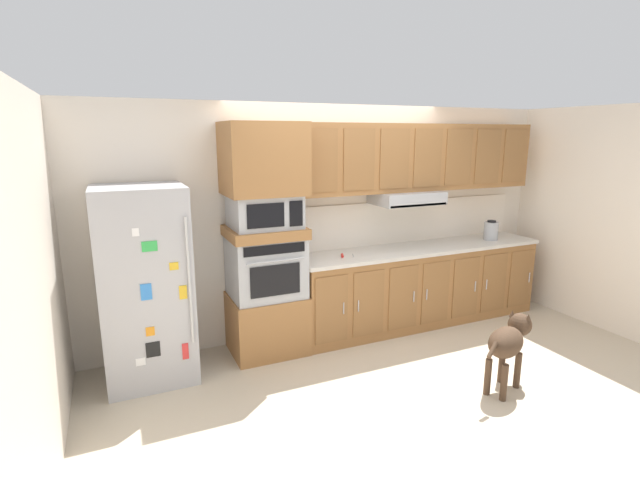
# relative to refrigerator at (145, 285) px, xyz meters

# --- Properties ---
(ground_plane) EXTENTS (9.60, 9.60, 0.00)m
(ground_plane) POSITION_rel_refrigerator_xyz_m (2.07, -0.68, -0.88)
(ground_plane) COLOR beige
(back_kitchen_wall) EXTENTS (6.20, 0.12, 2.50)m
(back_kitchen_wall) POSITION_rel_refrigerator_xyz_m (2.07, 0.43, 0.37)
(back_kitchen_wall) COLOR silver
(back_kitchen_wall) RESTS_ON ground
(side_panel_left) EXTENTS (0.12, 7.10, 2.50)m
(side_panel_left) POSITION_rel_refrigerator_xyz_m (-0.73, -0.68, 0.37)
(side_panel_left) COLOR silver
(side_panel_left) RESTS_ON ground
(side_panel_right) EXTENTS (0.12, 7.10, 2.50)m
(side_panel_right) POSITION_rel_refrigerator_xyz_m (4.87, -0.68, 0.37)
(side_panel_right) COLOR white
(side_panel_right) RESTS_ON ground
(refrigerator) EXTENTS (0.76, 0.73, 1.76)m
(refrigerator) POSITION_rel_refrigerator_xyz_m (0.00, 0.00, 0.00)
(refrigerator) COLOR #ADADB2
(refrigerator) RESTS_ON ground
(oven_base_cabinet) EXTENTS (0.74, 0.62, 0.60)m
(oven_base_cabinet) POSITION_rel_refrigerator_xyz_m (1.14, 0.07, -0.58)
(oven_base_cabinet) COLOR #996638
(oven_base_cabinet) RESTS_ON ground
(built_in_oven) EXTENTS (0.70, 0.62, 0.60)m
(built_in_oven) POSITION_rel_refrigerator_xyz_m (1.14, 0.07, 0.02)
(built_in_oven) COLOR #A8AAAF
(built_in_oven) RESTS_ON oven_base_cabinet
(appliance_mid_shelf) EXTENTS (0.74, 0.62, 0.10)m
(appliance_mid_shelf) POSITION_rel_refrigerator_xyz_m (1.14, 0.07, 0.37)
(appliance_mid_shelf) COLOR #996638
(appliance_mid_shelf) RESTS_ON built_in_oven
(microwave) EXTENTS (0.64, 0.54, 0.32)m
(microwave) POSITION_rel_refrigerator_xyz_m (1.14, 0.07, 0.58)
(microwave) COLOR #A8AAAF
(microwave) RESTS_ON appliance_mid_shelf
(appliance_upper_cabinet) EXTENTS (0.74, 0.62, 0.68)m
(appliance_upper_cabinet) POSITION_rel_refrigerator_xyz_m (1.14, 0.07, 1.08)
(appliance_upper_cabinet) COLOR #996638
(appliance_upper_cabinet) RESTS_ON microwave
(lower_cabinet_run) EXTENTS (3.00, 0.63, 0.88)m
(lower_cabinet_run) POSITION_rel_refrigerator_xyz_m (3.01, 0.07, -0.44)
(lower_cabinet_run) COLOR #996638
(lower_cabinet_run) RESTS_ON ground
(countertop_slab) EXTENTS (3.04, 0.64, 0.04)m
(countertop_slab) POSITION_rel_refrigerator_xyz_m (3.01, 0.07, 0.02)
(countertop_slab) COLOR beige
(countertop_slab) RESTS_ON lower_cabinet_run
(backsplash_panel) EXTENTS (3.04, 0.02, 0.50)m
(backsplash_panel) POSITION_rel_refrigerator_xyz_m (3.01, 0.36, 0.29)
(backsplash_panel) COLOR white
(backsplash_panel) RESTS_ON countertop_slab
(upper_cabinet_with_hood) EXTENTS (3.00, 0.48, 0.88)m
(upper_cabinet_with_hood) POSITION_rel_refrigerator_xyz_m (3.00, 0.19, 1.02)
(upper_cabinet_with_hood) COLOR #996638
(upper_cabinet_with_hood) RESTS_ON backsplash_panel
(screwdriver) EXTENTS (0.16, 0.15, 0.03)m
(screwdriver) POSITION_rel_refrigerator_xyz_m (1.98, 0.02, 0.05)
(screwdriver) COLOR red
(screwdriver) RESTS_ON countertop_slab
(electric_kettle) EXTENTS (0.17, 0.17, 0.24)m
(electric_kettle) POSITION_rel_refrigerator_xyz_m (4.00, 0.02, 0.15)
(electric_kettle) COLOR #A8AAAF
(electric_kettle) RESTS_ON countertop_slab
(dog) EXTENTS (0.76, 0.41, 0.65)m
(dog) POSITION_rel_refrigerator_xyz_m (2.82, -1.49, -0.44)
(dog) COLOR #473323
(dog) RESTS_ON ground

